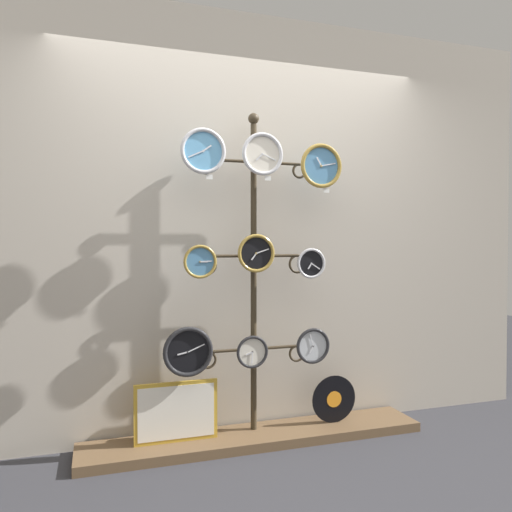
{
  "coord_description": "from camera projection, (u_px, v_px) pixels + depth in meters",
  "views": [
    {
      "loc": [
        -0.98,
        -2.64,
        1.26
      ],
      "look_at": [
        0.0,
        0.36,
        1.18
      ],
      "focal_mm": 35.0,
      "sensor_mm": 36.0,
      "label": 1
    }
  ],
  "objects": [
    {
      "name": "clock_bottom_center",
      "position": [
        252.0,
        352.0,
        3.12
      ],
      "size": [
        0.21,
        0.04,
        0.21
      ],
      "color": "silver"
    },
    {
      "name": "price_tag_upper",
      "position": [
        209.0,
        177.0,
        3.0
      ],
      "size": [
        0.04,
        0.0,
        0.03
      ],
      "color": "white"
    },
    {
      "name": "clock_bottom_left",
      "position": [
        188.0,
        352.0,
        2.98
      ],
      "size": [
        0.3,
        0.04,
        0.3
      ],
      "color": "black"
    },
    {
      "name": "low_shelf",
      "position": [
        256.0,
        437.0,
        3.18
      ],
      "size": [
        2.2,
        0.36,
        0.06
      ],
      "color": "brown",
      "rests_on": "ground_plane"
    },
    {
      "name": "clock_top_left",
      "position": [
        203.0,
        151.0,
        2.98
      ],
      "size": [
        0.28,
        0.04,
        0.28
      ],
      "color": "#60A8DB"
    },
    {
      "name": "picture_frame",
      "position": [
        176.0,
        412.0,
        3.02
      ],
      "size": [
        0.51,
        0.02,
        0.37
      ],
      "color": "gold",
      "rests_on": "low_shelf"
    },
    {
      "name": "clock_bottom_right",
      "position": [
        313.0,
        346.0,
        3.25
      ],
      "size": [
        0.23,
        0.04,
        0.23
      ],
      "color": "silver"
    },
    {
      "name": "clock_middle_right",
      "position": [
        311.0,
        263.0,
        3.23
      ],
      "size": [
        0.2,
        0.04,
        0.2
      ],
      "color": "black"
    },
    {
      "name": "clock_top_right",
      "position": [
        321.0,
        166.0,
        3.22
      ],
      "size": [
        0.29,
        0.04,
        0.29
      ],
      "color": "#4C84B2"
    },
    {
      "name": "clock_middle_left",
      "position": [
        200.0,
        262.0,
        2.99
      ],
      "size": [
        0.2,
        0.04,
        0.2
      ],
      "color": "#4C84B2"
    },
    {
      "name": "vinyl_record",
      "position": [
        334.0,
        399.0,
        3.35
      ],
      "size": [
        0.32,
        0.01,
        0.32
      ],
      "color": "black",
      "rests_on": "low_shelf"
    },
    {
      "name": "display_stand",
      "position": [
        254.0,
        324.0,
        3.22
      ],
      "size": [
        0.74,
        0.38,
        2.1
      ],
      "color": "#382D1E",
      "rests_on": "ground_plane"
    },
    {
      "name": "clock_top_center",
      "position": [
        262.0,
        154.0,
        3.11
      ],
      "size": [
        0.27,
        0.04,
        0.27
      ],
      "color": "silver"
    },
    {
      "name": "price_tag_lower",
      "position": [
        326.0,
        191.0,
        3.24
      ],
      "size": [
        0.04,
        0.0,
        0.03
      ],
      "color": "white"
    },
    {
      "name": "ground_plane",
      "position": [
        275.0,
        465.0,
        2.84
      ],
      "size": [
        12.0,
        12.0,
        0.0
      ],
      "primitive_type": "plane",
      "color": "#333338"
    },
    {
      "name": "shop_wall",
      "position": [
        246.0,
        223.0,
        3.35
      ],
      "size": [
        4.4,
        0.04,
        2.8
      ],
      "color": "#BCB2A3",
      "rests_on": "ground_plane"
    },
    {
      "name": "price_tag_mid",
      "position": [
        268.0,
        178.0,
        3.13
      ],
      "size": [
        0.04,
        0.0,
        0.03
      ],
      "color": "white"
    },
    {
      "name": "clock_middle_center",
      "position": [
        256.0,
        253.0,
        3.13
      ],
      "size": [
        0.24,
        0.04,
        0.24
      ],
      "color": "black"
    }
  ]
}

